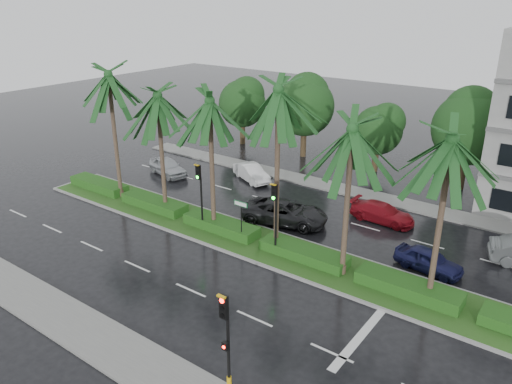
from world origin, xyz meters
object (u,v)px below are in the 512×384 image
Objects in this scene: street_sign at (241,211)px; car_white at (252,173)px; car_red at (382,213)px; car_blue at (429,260)px; signal_median_left at (200,187)px; car_darkgrey at (285,212)px; car_silver at (168,167)px; signal_near at (226,341)px.

car_white is (-5.99, 9.09, -1.47)m from street_sign.
car_red is 6.31m from car_blue.
car_darkgrey is at bearing 49.99° from signal_median_left.
signal_median_left is at bearing 135.32° from car_red.
signal_median_left reaches higher than car_silver.
car_blue is (13.00, 3.70, -2.38)m from signal_median_left.
signal_median_left is 0.79× the size of car_darkgrey.
signal_median_left reaches higher than street_sign.
car_silver is 0.97× the size of car_red.
street_sign reaches higher than car_red.
car_silver is at bearing 140.47° from signal_near.
car_red is at bearing -67.66° from car_darkgrey.
signal_near is at bearing -54.66° from street_sign.
car_silver reaches higher than car_blue.
street_sign is 0.63× the size of car_silver.
car_darkgrey is at bearing -103.43° from car_white.
street_sign is at bearing 117.90° from car_blue.
car_white is 11.55m from car_red.
car_silver is at bearing 64.65° from car_darkgrey.
street_sign reaches higher than car_white.
car_white is at bearing 107.90° from signal_median_left.
street_sign is 0.71× the size of car_blue.
car_silver is 1.13× the size of car_blue.
car_darkgrey is at bearing 129.97° from car_red.
signal_median_left is at bearing -108.78° from car_silver.
car_darkgrey is (0.50, 3.99, -1.36)m from street_sign.
car_silver is at bearing 146.11° from signal_median_left.
car_silver is at bearing 97.51° from car_red.
car_white is 8.26m from car_darkgrey.
car_silver is at bearing 153.72° from street_sign.
street_sign reaches higher than car_darkgrey.
signal_near reaches higher than street_sign.
car_red is (5.00, 3.96, -0.15)m from car_darkgrey.
signal_median_left is (-10.00, 9.69, 0.49)m from signal_near.
car_darkgrey is 9.51m from car_blue.
car_darkgrey is 1.30× the size of car_red.
signal_near is at bearing -120.86° from car_white.
car_blue is (10.00, 3.52, -1.50)m from street_sign.
street_sign is 0.61× the size of car_red.
car_darkgrey is (6.49, -5.10, 0.11)m from car_white.
car_blue is at bearing -108.84° from car_darkgrey.
signal_near is 17.98m from car_red.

